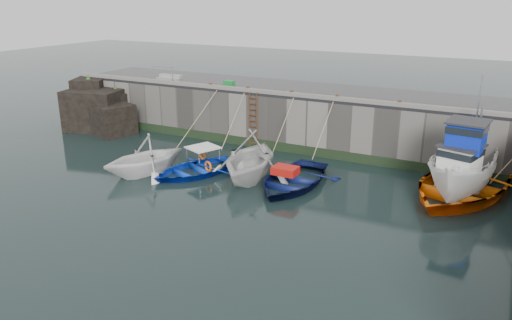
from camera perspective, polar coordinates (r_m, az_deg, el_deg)
The scene contains 24 objects.
ground at distance 19.99m, azimuth -8.51°, elevation -6.72°, with size 120.00×120.00×0.00m, color black.
quay_back at distance 29.94m, azimuth 5.37°, elevation 5.00°, with size 30.00×5.00×3.00m, color slate.
road_back at distance 29.61m, azimuth 5.46°, elevation 7.97°, with size 30.00×5.00×0.16m, color black.
kerb_back at distance 27.45m, azimuth 3.61°, elevation 7.57°, with size 30.00×0.30×0.20m, color slate.
algae_back at distance 28.01m, azimuth 3.33°, elevation 1.45°, with size 30.00×0.08×0.50m, color black.
rock_outcrop at distance 34.27m, azimuth -17.47°, elevation 5.53°, with size 5.85×4.24×3.41m.
ladder at distance 28.45m, azimuth -0.35°, elevation 4.55°, with size 0.51×0.08×3.20m.
boat_near_white at distance 25.29m, azimuth -12.49°, elevation -1.47°, with size 3.71×4.29×2.26m, color white.
boat_near_white_rope at distance 28.66m, azimuth -6.86°, elevation 1.22°, with size 0.04×4.71×3.10m, color tan, non-canonical shape.
boat_near_blue at distance 24.86m, azimuth -6.95°, elevation -1.51°, with size 3.29×4.61×0.95m, color #0C37C1.
boat_near_blue_rope at distance 27.99m, azimuth -2.49°, elevation 0.91°, with size 0.04×3.83×3.10m, color tan, non-canonical shape.
boat_near_blacktrim at distance 24.09m, azimuth -0.71°, elevation -2.03°, with size 4.34×5.03×2.65m, color silver.
boat_near_blacktrim_rope at distance 27.11m, azimuth 2.83°, elevation 0.32°, with size 0.04×3.36×3.10m, color tan, non-canonical shape.
boat_near_navy at distance 23.26m, azimuth 4.17°, elevation -2.85°, with size 3.75×5.25×1.09m, color #0B1345.
boat_near_navy_rope at distance 26.36m, azimuth 7.21°, elevation -0.35°, with size 0.04×3.32×3.10m, color tan, non-canonical shape.
boat_far_white at distance 23.69m, azimuth 22.68°, elevation -1.16°, with size 3.13×6.72×5.51m.
boat_far_orange at distance 23.71m, azimuth 22.41°, elevation -2.59°, with size 6.98×8.40×4.50m.
fish_crate at distance 30.32m, azimuth -3.09°, elevation 8.74°, with size 0.62×0.40×0.33m, color #167C30.
railing at distance 32.76m, azimuth -9.90°, elevation 9.29°, with size 1.60×1.05×1.00m.
bollard_a at distance 29.85m, azimuth -5.22°, elevation 8.49°, with size 0.18×0.18×0.28m, color #3F1E0F.
bollard_b at distance 28.61m, azimuth -0.94°, elevation 8.13°, with size 0.18×0.18×0.28m, color #3F1E0F.
bollard_c at distance 27.45m, azimuth 4.08°, elevation 7.64°, with size 0.18×0.18×0.28m, color #3F1E0F.
bollard_d at distance 26.56m, azimuth 9.27°, elevation 7.08°, with size 0.18×0.18×0.28m, color #3F1E0F.
bollard_e at distance 25.77m, azimuth 16.07°, elevation 6.26°, with size 0.18×0.18×0.28m, color #3F1E0F.
Camera 1 is at (10.81, -14.54, 8.44)m, focal length 35.00 mm.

